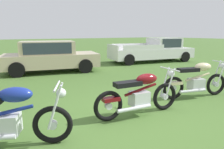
{
  "coord_description": "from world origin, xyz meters",
  "views": [
    {
      "loc": [
        -2.57,
        -3.34,
        1.81
      ],
      "look_at": [
        0.01,
        0.95,
        0.76
      ],
      "focal_mm": 32.25,
      "sensor_mm": 36.0,
      "label": 1
    }
  ],
  "objects_px": {
    "motorcycle_maroon": "(140,94)",
    "motorcycle_cream": "(197,80)",
    "car_beige": "(50,55)",
    "pickup_truck_white": "(155,50)",
    "motorcycle_blue": "(6,118)"
  },
  "relations": [
    {
      "from": "motorcycle_maroon",
      "to": "motorcycle_cream",
      "type": "distance_m",
      "value": 2.2
    },
    {
      "from": "car_beige",
      "to": "pickup_truck_white",
      "type": "relative_size",
      "value": 0.82
    },
    {
      "from": "motorcycle_blue",
      "to": "pickup_truck_white",
      "type": "bearing_deg",
      "value": 58.26
    },
    {
      "from": "motorcycle_blue",
      "to": "car_beige",
      "type": "xyz_separation_m",
      "value": [
        2.25,
        6.11,
        0.31
      ]
    },
    {
      "from": "car_beige",
      "to": "motorcycle_cream",
      "type": "bearing_deg",
      "value": -55.04
    },
    {
      "from": "motorcycle_blue",
      "to": "pickup_truck_white",
      "type": "relative_size",
      "value": 0.36
    },
    {
      "from": "motorcycle_blue",
      "to": "car_beige",
      "type": "relative_size",
      "value": 0.44
    },
    {
      "from": "motorcycle_blue",
      "to": "motorcycle_cream",
      "type": "distance_m",
      "value": 4.81
    },
    {
      "from": "motorcycle_blue",
      "to": "pickup_truck_white",
      "type": "height_order",
      "value": "pickup_truck_white"
    },
    {
      "from": "motorcycle_blue",
      "to": "motorcycle_maroon",
      "type": "xyz_separation_m",
      "value": [
        2.62,
        -0.08,
        -0.01
      ]
    },
    {
      "from": "motorcycle_maroon",
      "to": "car_beige",
      "type": "xyz_separation_m",
      "value": [
        -0.37,
        6.19,
        0.32
      ]
    },
    {
      "from": "motorcycle_cream",
      "to": "pickup_truck_white",
      "type": "xyz_separation_m",
      "value": [
        4.04,
        6.05,
        0.26
      ]
    },
    {
      "from": "motorcycle_blue",
      "to": "motorcycle_maroon",
      "type": "relative_size",
      "value": 0.94
    },
    {
      "from": "motorcycle_blue",
      "to": "pickup_truck_white",
      "type": "distance_m",
      "value": 10.78
    },
    {
      "from": "motorcycle_maroon",
      "to": "motorcycle_cream",
      "type": "xyz_separation_m",
      "value": [
        2.19,
        0.18,
        0.01
      ]
    }
  ]
}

